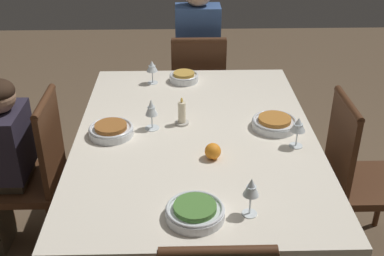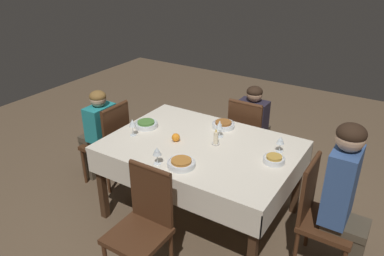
# 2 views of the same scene
# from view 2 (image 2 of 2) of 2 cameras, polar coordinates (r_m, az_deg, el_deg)

# --- Properties ---
(ground_plane) EXTENTS (8.00, 8.00, 0.00)m
(ground_plane) POSITION_cam_2_polar(r_m,az_deg,el_deg) (3.60, 1.29, -12.88)
(ground_plane) COLOR brown
(dining_table) EXTENTS (1.59, 1.14, 0.74)m
(dining_table) POSITION_cam_2_polar(r_m,az_deg,el_deg) (3.23, 1.41, -3.65)
(dining_table) COLOR silver
(dining_table) RESTS_ON ground_plane
(chair_east) EXTENTS (0.39, 0.39, 0.90)m
(chair_east) POSITION_cam_2_polar(r_m,az_deg,el_deg) (2.98, 18.96, -12.13)
(chair_east) COLOR #472816
(chair_east) RESTS_ON ground_plane
(chair_west) EXTENTS (0.39, 0.39, 0.90)m
(chair_west) POSITION_cam_2_polar(r_m,az_deg,el_deg) (3.87, -12.42, -1.92)
(chair_west) COLOR #472816
(chair_west) RESTS_ON ground_plane
(chair_north) EXTENTS (0.39, 0.39, 0.90)m
(chair_north) POSITION_cam_2_polar(r_m,az_deg,el_deg) (3.93, 8.48, -1.07)
(chair_north) COLOR #472816
(chair_north) RESTS_ON ground_plane
(chair_south) EXTENTS (0.39, 0.39, 0.90)m
(chair_south) POSITION_cam_2_polar(r_m,az_deg,el_deg) (2.76, -7.48, -14.02)
(chair_south) COLOR #472816
(chair_south) RESTS_ON ground_plane
(person_adult_denim) EXTENTS (0.34, 0.30, 1.24)m
(person_adult_denim) POSITION_cam_2_polar(r_m,az_deg,el_deg) (2.84, 22.39, -9.56)
(person_adult_denim) COLOR #4C4233
(person_adult_denim) RESTS_ON ground_plane
(person_child_teal) EXTENTS (0.33, 0.30, 1.01)m
(person_child_teal) POSITION_cam_2_polar(r_m,az_deg,el_deg) (3.95, -14.19, -0.53)
(person_child_teal) COLOR #4C4233
(person_child_teal) RESTS_ON ground_plane
(person_child_dark) EXTENTS (0.30, 0.33, 0.99)m
(person_child_dark) POSITION_cam_2_polar(r_m,az_deg,el_deg) (4.04, 9.48, 0.51)
(person_child_dark) COLOR #4C4233
(person_child_dark) RESTS_ON ground_plane
(bowl_east) EXTENTS (0.17, 0.17, 0.06)m
(bowl_east) POSITION_cam_2_polar(r_m,az_deg,el_deg) (2.99, 12.39, -4.65)
(bowl_east) COLOR silver
(bowl_east) RESTS_ON dining_table
(wine_glass_east) EXTENTS (0.07, 0.07, 0.14)m
(wine_glass_east) POSITION_cam_2_polar(r_m,az_deg,el_deg) (3.11, 13.34, -1.91)
(wine_glass_east) COLOR white
(wine_glass_east) RESTS_ON dining_table
(bowl_west) EXTENTS (0.22, 0.22, 0.06)m
(bowl_west) POSITION_cam_2_polar(r_m,az_deg,el_deg) (3.51, -7.01, 0.60)
(bowl_west) COLOR silver
(bowl_west) RESTS_ON dining_table
(wine_glass_west) EXTENTS (0.06, 0.06, 0.16)m
(wine_glass_west) POSITION_cam_2_polar(r_m,az_deg,el_deg) (3.33, -9.07, 0.67)
(wine_glass_west) COLOR white
(wine_glass_west) RESTS_ON dining_table
(bowl_north) EXTENTS (0.21, 0.21, 0.06)m
(bowl_north) POSITION_cam_2_polar(r_m,az_deg,el_deg) (3.49, 4.79, 0.56)
(bowl_north) COLOR silver
(bowl_north) RESTS_ON dining_table
(wine_glass_north) EXTENTS (0.07, 0.07, 0.16)m
(wine_glass_north) POSITION_cam_2_polar(r_m,az_deg,el_deg) (3.28, 4.23, 0.36)
(wine_glass_north) COLOR white
(wine_glass_north) RESTS_ON dining_table
(bowl_south) EXTENTS (0.22, 0.22, 0.06)m
(bowl_south) POSITION_cam_2_polar(r_m,az_deg,el_deg) (2.87, -1.65, -5.35)
(bowl_south) COLOR silver
(bowl_south) RESTS_ON dining_table
(wine_glass_south) EXTENTS (0.07, 0.07, 0.15)m
(wine_glass_south) POSITION_cam_2_polar(r_m,az_deg,el_deg) (2.87, -5.36, -3.61)
(wine_glass_south) COLOR white
(wine_glass_south) RESTS_ON dining_table
(candle_centerpiece) EXTENTS (0.07, 0.07, 0.14)m
(candle_centerpiece) POSITION_cam_2_polar(r_m,az_deg,el_deg) (3.17, 3.65, -1.68)
(candle_centerpiece) COLOR beige
(candle_centerpiece) RESTS_ON dining_table
(orange_fruit) EXTENTS (0.07, 0.07, 0.07)m
(orange_fruit) POSITION_cam_2_polar(r_m,az_deg,el_deg) (3.23, -2.49, -1.44)
(orange_fruit) COLOR orange
(orange_fruit) RESTS_ON dining_table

